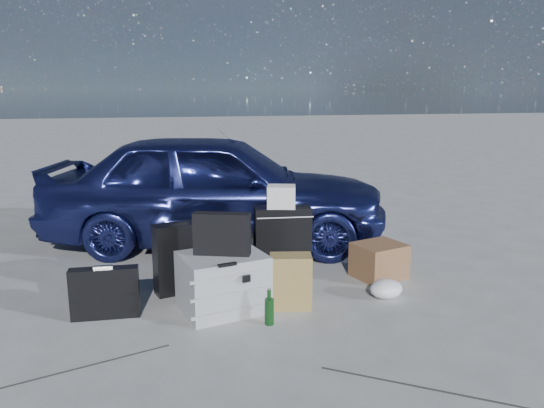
# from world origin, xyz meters

# --- Properties ---
(ground) EXTENTS (60.00, 60.00, 0.00)m
(ground) POSITION_xyz_m (0.00, 0.00, 0.00)
(ground) COLOR #ACADA8
(ground) RESTS_ON ground
(car) EXTENTS (3.91, 2.31, 1.25)m
(car) POSITION_xyz_m (-0.03, 2.10, 0.62)
(car) COLOR navy
(car) RESTS_ON ground
(pelican_case) EXTENTS (0.71, 0.63, 0.45)m
(pelican_case) POSITION_xyz_m (-0.22, 0.28, 0.22)
(pelican_case) COLOR #9FA1A4
(pelican_case) RESTS_ON ground
(laptop_bag) EXTENTS (0.44, 0.24, 0.32)m
(laptop_bag) POSITION_xyz_m (-0.22, 0.29, 0.61)
(laptop_bag) COLOR black
(laptop_bag) RESTS_ON pelican_case
(briefcase) EXTENTS (0.50, 0.13, 0.39)m
(briefcase) POSITION_xyz_m (-1.10, 0.34, 0.19)
(briefcase) COLOR black
(briefcase) RESTS_ON ground
(suitcase_left) EXTENTS (0.49, 0.28, 0.60)m
(suitcase_left) POSITION_xyz_m (-0.50, 0.74, 0.30)
(suitcase_left) COLOR black
(suitcase_left) RESTS_ON ground
(suitcase_right) EXTENTS (0.53, 0.23, 0.62)m
(suitcase_right) POSITION_xyz_m (0.45, 1.02, 0.31)
(suitcase_right) COLOR black
(suitcase_right) RESTS_ON ground
(white_carton) EXTENTS (0.30, 0.26, 0.20)m
(white_carton) POSITION_xyz_m (0.43, 1.02, 0.72)
(white_carton) COLOR white
(white_carton) RESTS_ON suitcase_right
(duffel_bag) EXTENTS (0.82, 0.45, 0.39)m
(duffel_bag) POSITION_xyz_m (-0.22, 1.09, 0.19)
(duffel_bag) COLOR black
(duffel_bag) RESTS_ON ground
(flat_box_white) EXTENTS (0.50, 0.41, 0.08)m
(flat_box_white) POSITION_xyz_m (-0.23, 1.09, 0.43)
(flat_box_white) COLOR white
(flat_box_white) RESTS_ON duffel_bag
(flat_box_black) EXTENTS (0.32, 0.27, 0.06)m
(flat_box_black) POSITION_xyz_m (-0.23, 1.09, 0.49)
(flat_box_black) COLOR black
(flat_box_black) RESTS_ON flat_box_white
(kraft_bag) EXTENTS (0.35, 0.25, 0.43)m
(kraft_bag) POSITION_xyz_m (0.30, 0.21, 0.21)
(kraft_bag) COLOR #A18446
(kraft_bag) RESTS_ON ground
(cardboard_box) EXTENTS (0.51, 0.47, 0.31)m
(cardboard_box) POSITION_xyz_m (1.27, 0.68, 0.16)
(cardboard_box) COLOR brown
(cardboard_box) RESTS_ON ground
(plastic_bag) EXTENTS (0.34, 0.31, 0.15)m
(plastic_bag) POSITION_xyz_m (1.12, 0.21, 0.08)
(plastic_bag) COLOR white
(plastic_bag) RESTS_ON ground
(green_bottle) EXTENTS (0.08, 0.08, 0.27)m
(green_bottle) POSITION_xyz_m (0.07, -0.06, 0.13)
(green_bottle) COLOR black
(green_bottle) RESTS_ON ground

